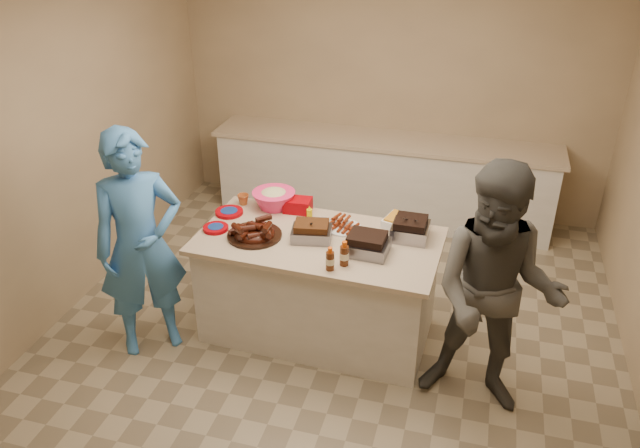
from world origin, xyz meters
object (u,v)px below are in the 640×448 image
(island, at_px, (318,330))
(guest_gray, at_px, (479,398))
(bbq_bottle_b, at_px, (344,265))
(guest_blue, at_px, (156,342))
(mustard_bottle, at_px, (310,220))
(bbq_bottle_a, at_px, (330,269))
(plastic_cup, at_px, (244,204))
(coleslaw_bowl, at_px, (274,208))
(rib_platter, at_px, (255,236))
(roasting_pan, at_px, (410,237))

(island, distance_m, guest_gray, 1.37)
(bbq_bottle_b, distance_m, guest_blue, 1.73)
(island, xyz_separation_m, mustard_bottle, (-0.15, 0.27, 0.86))
(bbq_bottle_a, bearing_deg, bbq_bottle_b, 46.95)
(plastic_cup, xyz_separation_m, guest_blue, (-0.46, -0.88, -0.86))
(island, relative_size, guest_gray, 1.02)
(coleslaw_bowl, height_order, bbq_bottle_b, coleslaw_bowl)
(rib_platter, bearing_deg, roasting_pan, 14.57)
(rib_platter, distance_m, bbq_bottle_b, 0.78)
(coleslaw_bowl, bearing_deg, mustard_bottle, -20.84)
(island, xyz_separation_m, roasting_pan, (0.66, 0.20, 0.86))
(coleslaw_bowl, xyz_separation_m, guest_gray, (1.79, -0.84, -0.86))
(bbq_bottle_a, bearing_deg, guest_blue, -176.15)
(bbq_bottle_b, bearing_deg, rib_platter, 164.13)
(island, height_order, bbq_bottle_b, bbq_bottle_b)
(mustard_bottle, bearing_deg, bbq_bottle_b, -54.00)
(island, xyz_separation_m, rib_platter, (-0.47, -0.09, 0.86))
(bbq_bottle_a, relative_size, mustard_bottle, 1.41)
(coleslaw_bowl, bearing_deg, island, -39.47)
(island, height_order, guest_blue, island)
(island, xyz_separation_m, coleslaw_bowl, (-0.49, 0.40, 0.86))
(mustard_bottle, xyz_separation_m, guest_blue, (-1.07, -0.76, -0.86))
(rib_platter, xyz_separation_m, coleslaw_bowl, (-0.02, 0.50, 0.00))
(plastic_cup, bearing_deg, roasting_pan, -7.62)
(guest_blue, bearing_deg, island, -17.16)
(bbq_bottle_a, xyz_separation_m, bbq_bottle_b, (0.08, 0.09, 0.00))
(plastic_cup, relative_size, guest_blue, 0.05)
(coleslaw_bowl, bearing_deg, plastic_cup, -177.52)
(bbq_bottle_a, distance_m, bbq_bottle_b, 0.12)
(bbq_bottle_a, height_order, guest_gray, bbq_bottle_a)
(mustard_bottle, xyz_separation_m, plastic_cup, (-0.61, 0.12, 0.00))
(guest_gray, bearing_deg, roasting_pan, 139.83)
(coleslaw_bowl, xyz_separation_m, mustard_bottle, (0.34, -0.13, 0.00))
(island, xyz_separation_m, plastic_cup, (-0.75, 0.39, 0.86))
(roasting_pan, bearing_deg, bbq_bottle_b, -126.47)
(roasting_pan, relative_size, guest_gray, 0.15)
(mustard_bottle, bearing_deg, rib_platter, -131.73)
(roasting_pan, distance_m, mustard_bottle, 0.81)
(roasting_pan, xyz_separation_m, mustard_bottle, (-0.81, 0.07, 0.00))
(island, height_order, mustard_bottle, mustard_bottle)
(coleslaw_bowl, distance_m, bbq_bottle_a, 1.05)
(plastic_cup, distance_m, guest_blue, 1.31)
(coleslaw_bowl, xyz_separation_m, plastic_cup, (-0.27, -0.01, 0.00))
(mustard_bottle, bearing_deg, guest_blue, -144.58)
(bbq_bottle_a, height_order, plastic_cup, bbq_bottle_a)
(roasting_pan, xyz_separation_m, guest_gray, (0.64, -0.64, -0.86))
(guest_gray, bearing_deg, coleslaw_bowl, 159.68)
(roasting_pan, height_order, bbq_bottle_b, bbq_bottle_b)
(bbq_bottle_b, height_order, guest_gray, bbq_bottle_b)
(guest_blue, bearing_deg, plastic_cup, 23.46)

